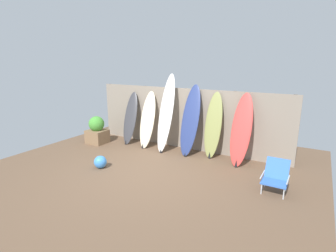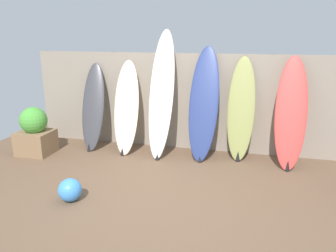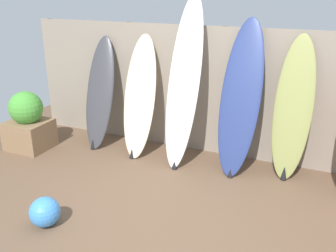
{
  "view_description": "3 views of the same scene",
  "coord_description": "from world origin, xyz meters",
  "px_view_note": "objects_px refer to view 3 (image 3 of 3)",
  "views": [
    {
      "loc": [
        3.37,
        -4.8,
        2.58
      ],
      "look_at": [
        0.33,
        0.43,
        1.06
      ],
      "focal_mm": 28.0,
      "sensor_mm": 36.0,
      "label": 1
    },
    {
      "loc": [
        1.11,
        -3.91,
        2.15
      ],
      "look_at": [
        -0.07,
        0.75,
        0.78
      ],
      "focal_mm": 35.0,
      "sensor_mm": 36.0,
      "label": 2
    },
    {
      "loc": [
        1.34,
        -2.88,
        2.3
      ],
      "look_at": [
        -0.36,
        0.96,
        0.72
      ],
      "focal_mm": 40.0,
      "sensor_mm": 36.0,
      "label": 3
    }
  ],
  "objects_px": {
    "surfboard_navy_3": "(240,99)",
    "beach_ball": "(45,212)",
    "surfboard_olive_4": "(293,110)",
    "surfboard_charcoal_0": "(100,93)",
    "planter_box": "(28,123)",
    "surfboard_white_2": "(184,83)",
    "surfboard_cream_1": "(140,97)"
  },
  "relations": [
    {
      "from": "surfboard_white_2",
      "to": "surfboard_navy_3",
      "type": "xyz_separation_m",
      "value": [
        0.74,
        0.07,
        -0.14
      ]
    },
    {
      "from": "surfboard_olive_4",
      "to": "beach_ball",
      "type": "xyz_separation_m",
      "value": [
        -2.09,
        -2.15,
        -0.71
      ]
    },
    {
      "from": "surfboard_cream_1",
      "to": "beach_ball",
      "type": "height_order",
      "value": "surfboard_cream_1"
    },
    {
      "from": "surfboard_navy_3",
      "to": "beach_ball",
      "type": "xyz_separation_m",
      "value": [
        -1.46,
        -2.04,
        -0.81
      ]
    },
    {
      "from": "surfboard_charcoal_0",
      "to": "surfboard_cream_1",
      "type": "xyz_separation_m",
      "value": [
        0.69,
        -0.04,
        0.03
      ]
    },
    {
      "from": "surfboard_navy_3",
      "to": "beach_ball",
      "type": "height_order",
      "value": "surfboard_navy_3"
    },
    {
      "from": "planter_box",
      "to": "beach_ball",
      "type": "relative_size",
      "value": 2.81
    },
    {
      "from": "surfboard_white_2",
      "to": "planter_box",
      "type": "height_order",
      "value": "surfboard_white_2"
    },
    {
      "from": "surfboard_charcoal_0",
      "to": "surfboard_navy_3",
      "type": "xyz_separation_m",
      "value": [
        2.11,
        -0.02,
        0.17
      ]
    },
    {
      "from": "surfboard_navy_3",
      "to": "surfboard_olive_4",
      "type": "distance_m",
      "value": 0.65
    },
    {
      "from": "surfboard_charcoal_0",
      "to": "surfboard_navy_3",
      "type": "relative_size",
      "value": 0.83
    },
    {
      "from": "surfboard_olive_4",
      "to": "surfboard_charcoal_0",
      "type": "bearing_deg",
      "value": -178.08
    },
    {
      "from": "beach_ball",
      "to": "surfboard_navy_3",
      "type": "bearing_deg",
      "value": 54.47
    },
    {
      "from": "beach_ball",
      "to": "surfboard_charcoal_0",
      "type": "bearing_deg",
      "value": 107.58
    },
    {
      "from": "surfboard_olive_4",
      "to": "surfboard_navy_3",
      "type": "bearing_deg",
      "value": -170.34
    },
    {
      "from": "surfboard_white_2",
      "to": "planter_box",
      "type": "distance_m",
      "value": 2.42
    },
    {
      "from": "beach_ball",
      "to": "surfboard_olive_4",
      "type": "bearing_deg",
      "value": 45.79
    },
    {
      "from": "surfboard_cream_1",
      "to": "surfboard_olive_4",
      "type": "height_order",
      "value": "surfboard_olive_4"
    },
    {
      "from": "beach_ball",
      "to": "surfboard_white_2",
      "type": "bearing_deg",
      "value": 70.0
    },
    {
      "from": "surfboard_cream_1",
      "to": "surfboard_white_2",
      "type": "distance_m",
      "value": 0.74
    },
    {
      "from": "surfboard_navy_3",
      "to": "surfboard_olive_4",
      "type": "xyz_separation_m",
      "value": [
        0.63,
        0.11,
        -0.1
      ]
    },
    {
      "from": "surfboard_charcoal_0",
      "to": "planter_box",
      "type": "distance_m",
      "value": 1.14
    },
    {
      "from": "beach_ball",
      "to": "planter_box",
      "type": "bearing_deg",
      "value": 136.68
    },
    {
      "from": "surfboard_cream_1",
      "to": "planter_box",
      "type": "distance_m",
      "value": 1.73
    },
    {
      "from": "surfboard_charcoal_0",
      "to": "planter_box",
      "type": "relative_size",
      "value": 1.85
    },
    {
      "from": "surfboard_navy_3",
      "to": "planter_box",
      "type": "bearing_deg",
      "value": -168.88
    },
    {
      "from": "surfboard_charcoal_0",
      "to": "surfboard_white_2",
      "type": "height_order",
      "value": "surfboard_white_2"
    },
    {
      "from": "surfboard_cream_1",
      "to": "surfboard_navy_3",
      "type": "xyz_separation_m",
      "value": [
        1.42,
        0.02,
        0.14
      ]
    },
    {
      "from": "planter_box",
      "to": "surfboard_cream_1",
      "type": "bearing_deg",
      "value": 19.77
    },
    {
      "from": "surfboard_charcoal_0",
      "to": "beach_ball",
      "type": "height_order",
      "value": "surfboard_charcoal_0"
    },
    {
      "from": "planter_box",
      "to": "beach_ball",
      "type": "bearing_deg",
      "value": -43.32
    },
    {
      "from": "surfboard_charcoal_0",
      "to": "surfboard_navy_3",
      "type": "height_order",
      "value": "surfboard_navy_3"
    }
  ]
}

